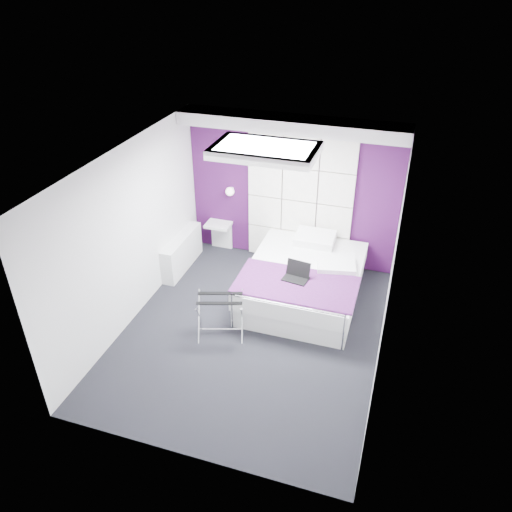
% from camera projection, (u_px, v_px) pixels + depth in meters
% --- Properties ---
extents(floor, '(4.40, 4.40, 0.00)m').
position_uv_depth(floor, '(252.00, 332.00, 7.26)').
color(floor, black).
rests_on(floor, ground).
extents(ceiling, '(4.40, 4.40, 0.00)m').
position_uv_depth(ceiling, '(251.00, 162.00, 5.90)').
color(ceiling, white).
rests_on(ceiling, wall_back).
extents(wall_back, '(3.60, 0.00, 3.60)m').
position_uv_depth(wall_back, '(292.00, 191.00, 8.37)').
color(wall_back, silver).
rests_on(wall_back, floor).
extents(wall_left, '(0.00, 4.40, 4.40)m').
position_uv_depth(wall_left, '(130.00, 235.00, 7.05)').
color(wall_left, silver).
rests_on(wall_left, floor).
extents(wall_right, '(0.00, 4.40, 4.40)m').
position_uv_depth(wall_right, '(390.00, 279.00, 6.11)').
color(wall_right, silver).
rests_on(wall_right, floor).
extents(accent_wall, '(3.58, 0.02, 2.58)m').
position_uv_depth(accent_wall, '(292.00, 191.00, 8.36)').
color(accent_wall, '#3A0E3E').
rests_on(accent_wall, wall_back).
extents(soffit, '(3.58, 0.50, 0.20)m').
position_uv_depth(soffit, '(291.00, 124.00, 7.54)').
color(soffit, white).
rests_on(soffit, wall_back).
extents(headboard, '(1.80, 0.08, 2.30)m').
position_uv_depth(headboard, '(300.00, 200.00, 8.35)').
color(headboard, silver).
rests_on(headboard, wall_back).
extents(skylight, '(1.36, 0.86, 0.12)m').
position_uv_depth(skylight, '(265.00, 150.00, 6.42)').
color(skylight, white).
rests_on(skylight, ceiling).
extents(wall_lamp, '(0.15, 0.15, 0.15)m').
position_uv_depth(wall_lamp, '(231.00, 191.00, 8.57)').
color(wall_lamp, white).
rests_on(wall_lamp, wall_back).
extents(radiator, '(0.22, 1.20, 0.60)m').
position_uv_depth(radiator, '(182.00, 252.00, 8.60)').
color(radiator, white).
rests_on(radiator, floor).
extents(bed, '(1.77, 2.14, 0.75)m').
position_uv_depth(bed, '(304.00, 280.00, 7.83)').
color(bed, white).
rests_on(bed, floor).
extents(nightstand, '(0.44, 0.34, 0.05)m').
position_uv_depth(nightstand, '(218.00, 225.00, 8.95)').
color(nightstand, white).
rests_on(nightstand, wall_back).
extents(luggage_rack, '(0.63, 0.47, 0.62)m').
position_uv_depth(luggage_rack, '(221.00, 316.00, 7.08)').
color(luggage_rack, silver).
rests_on(luggage_rack, floor).
extents(laptop, '(0.36, 0.26, 0.26)m').
position_uv_depth(laptop, '(296.00, 274.00, 7.35)').
color(laptop, black).
rests_on(laptop, bed).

